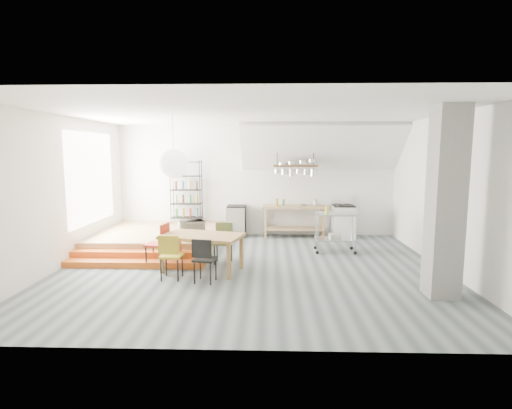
{
  "coord_description": "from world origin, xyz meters",
  "views": [
    {
      "loc": [
        0.36,
        -8.15,
        2.44
      ],
      "look_at": [
        0.08,
        0.8,
        1.25
      ],
      "focal_mm": 28.0,
      "sensor_mm": 36.0,
      "label": 1
    }
  ],
  "objects_px": {
    "stove": "(343,221)",
    "rolling_cart": "(335,227)",
    "dining_table": "(202,239)",
    "mini_fridge": "(237,221)"
  },
  "relations": [
    {
      "from": "stove",
      "to": "mini_fridge",
      "type": "height_order",
      "value": "stove"
    },
    {
      "from": "rolling_cart",
      "to": "mini_fridge",
      "type": "distance_m",
      "value": 3.1
    },
    {
      "from": "dining_table",
      "to": "mini_fridge",
      "type": "bearing_deg",
      "value": 97.56
    },
    {
      "from": "stove",
      "to": "rolling_cart",
      "type": "height_order",
      "value": "stove"
    },
    {
      "from": "rolling_cart",
      "to": "mini_fridge",
      "type": "bearing_deg",
      "value": 146.65
    },
    {
      "from": "dining_table",
      "to": "rolling_cart",
      "type": "xyz_separation_m",
      "value": [
        2.99,
        1.66,
        -0.05
      ]
    },
    {
      "from": "mini_fridge",
      "to": "stove",
      "type": "bearing_deg",
      "value": -0.82
    },
    {
      "from": "rolling_cart",
      "to": "mini_fridge",
      "type": "height_order",
      "value": "rolling_cart"
    },
    {
      "from": "dining_table",
      "to": "mini_fridge",
      "type": "xyz_separation_m",
      "value": [
        0.43,
        3.4,
        -0.23
      ]
    },
    {
      "from": "dining_table",
      "to": "stove",
      "type": "bearing_deg",
      "value": 58.71
    }
  ]
}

